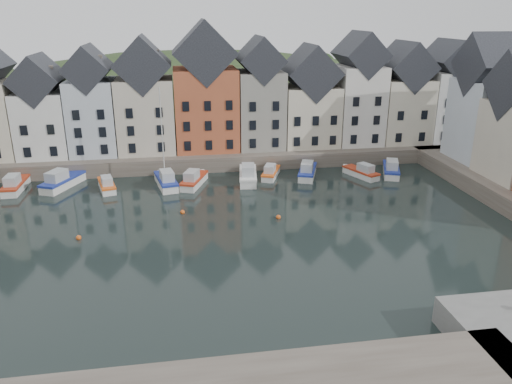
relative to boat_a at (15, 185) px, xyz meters
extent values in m
plane|color=black|center=(24.00, -18.63, -0.71)|extent=(260.00, 260.00, 0.00)
cube|color=#50473E|center=(24.00, 11.37, 0.29)|extent=(90.00, 16.00, 2.00)
ellipsoid|color=#26361B|center=(24.00, 37.37, -18.71)|extent=(153.60, 70.40, 64.00)
sphere|color=#1A3116|center=(10.07, 32.30, 7.99)|extent=(5.77, 5.77, 5.77)
sphere|color=#1A3116|center=(48.87, 42.11, 7.41)|extent=(5.27, 5.27, 5.27)
sphere|color=#1A3116|center=(55.82, 35.57, 7.17)|extent=(5.07, 5.07, 5.07)
sphere|color=#1A3116|center=(38.28, 36.56, 7.11)|extent=(5.01, 5.01, 5.01)
sphere|color=#1A3116|center=(52.33, 41.62, 7.34)|extent=(5.21, 5.21, 5.21)
sphere|color=#1A3116|center=(25.99, 40.01, 7.62)|extent=(5.45, 5.45, 5.45)
sphere|color=#1A3116|center=(61.80, 29.68, 6.50)|extent=(4.49, 4.49, 4.49)
cube|color=silver|center=(2.10, 9.37, 5.60)|extent=(6.56, 8.00, 8.61)
cube|color=black|center=(2.10, 9.37, 11.53)|extent=(6.56, 8.16, 6.56)
cube|color=silver|center=(8.63, 9.37, 6.30)|extent=(6.20, 8.00, 10.02)
cube|color=black|center=(8.63, 9.37, 12.84)|extent=(6.20, 8.16, 6.20)
cube|color=beige|center=(15.73, 9.37, 6.33)|extent=(7.70, 8.00, 10.08)
cube|color=black|center=(15.73, 9.37, 13.28)|extent=(7.70, 8.16, 7.70)
cube|color=#AF5332|center=(24.08, 9.37, 6.93)|extent=(8.69, 8.00, 11.28)
cube|color=black|center=(24.08, 9.37, 14.72)|extent=(8.69, 8.16, 8.69)
cube|color=gray|center=(31.78, 9.37, 6.68)|extent=(6.43, 8.00, 10.78)
cube|color=black|center=(31.78, 9.37, 13.66)|extent=(6.43, 8.16, 6.43)
cube|color=beige|center=(39.08, 9.37, 5.57)|extent=(7.88, 8.00, 8.56)
cube|color=black|center=(39.08, 9.37, 11.80)|extent=(7.88, 8.16, 7.88)
cube|color=silver|center=(46.42, 9.37, 6.93)|extent=(6.50, 8.00, 11.27)
cube|color=black|center=(46.42, 9.37, 14.17)|extent=(6.50, 8.16, 6.50)
cube|color=beige|center=(53.44, 9.37, 5.95)|extent=(7.23, 8.00, 9.32)
cube|color=black|center=(53.44, 9.37, 12.40)|extent=(7.23, 8.16, 7.23)
cube|color=silver|center=(60.29, 9.37, 6.45)|extent=(6.18, 8.00, 10.32)
cube|color=black|center=(60.29, 9.37, 13.14)|extent=(6.18, 8.16, 6.18)
cube|color=silver|center=(60.00, -2.37, 6.48)|extent=(7.47, 8.00, 10.38)
cube|color=black|center=(60.00, -2.37, 13.65)|extent=(7.62, 8.00, 8.00)
sphere|color=#DB5819|center=(20.00, -10.63, -0.56)|extent=(0.50, 0.50, 0.50)
sphere|color=#DB5819|center=(30.00, -13.63, -0.56)|extent=(0.50, 0.50, 0.50)
sphere|color=#DB5819|center=(10.00, -15.63, -0.56)|extent=(0.50, 0.50, 0.50)
cube|color=silver|center=(0.00, 0.20, -0.35)|extent=(1.88, 6.09, 1.11)
cube|color=#AE3318|center=(0.00, 0.20, 0.25)|extent=(1.98, 6.22, 0.25)
cube|color=#A7ACAF|center=(-0.01, -0.72, 0.86)|extent=(1.44, 2.44, 1.22)
cube|color=silver|center=(5.50, 0.49, -0.31)|extent=(4.63, 6.99, 1.24)
cube|color=navy|center=(5.50, 0.49, 0.36)|extent=(4.79, 7.16, 0.28)
cube|color=#A7ACAF|center=(5.08, -0.44, 1.04)|extent=(2.55, 3.11, 1.35)
cube|color=silver|center=(10.97, -1.29, -0.40)|extent=(2.76, 5.48, 0.96)
cube|color=#DB5819|center=(10.97, -1.29, 0.12)|extent=(2.87, 5.60, 0.22)
cube|color=#A7ACAF|center=(11.16, -2.06, 0.65)|extent=(1.68, 2.33, 1.05)
cube|color=silver|center=(18.17, -1.19, -0.34)|extent=(3.07, 6.62, 1.17)
cube|color=navy|center=(18.17, -1.19, 0.30)|extent=(3.20, 6.77, 0.27)
cube|color=#A7ACAF|center=(18.35, -2.13, 0.94)|extent=(1.94, 2.78, 1.28)
cylinder|color=silver|center=(18.05, -0.56, 5.67)|extent=(0.15, 0.15, 11.69)
cube|color=silver|center=(21.67, -1.33, -0.36)|extent=(3.77, 6.23, 1.10)
cube|color=#AE3318|center=(21.67, -1.33, 0.24)|extent=(3.91, 6.38, 0.25)
cube|color=#A7ACAF|center=(21.36, -2.17, 0.84)|extent=(2.14, 2.73, 1.20)
cube|color=silver|center=(28.61, -0.71, -0.31)|extent=(2.90, 6.97, 1.24)
cube|color=silver|center=(28.61, -0.71, 0.36)|extent=(3.02, 7.12, 0.28)
cube|color=#A7ACAF|center=(28.48, -1.72, 1.04)|extent=(1.92, 2.89, 1.35)
cube|color=silver|center=(31.85, 0.44, -0.40)|extent=(3.35, 5.44, 0.96)
cube|color=#DB5819|center=(31.85, 0.44, 0.12)|extent=(3.47, 5.57, 0.22)
cube|color=#A7ACAF|center=(31.56, -0.29, 0.64)|extent=(1.89, 2.39, 1.04)
cube|color=silver|center=(36.68, -0.11, -0.34)|extent=(3.87, 6.50, 1.14)
cube|color=navy|center=(36.68, -0.11, 0.28)|extent=(4.01, 6.66, 0.26)
cube|color=#A7ACAF|center=(36.37, -0.99, 0.90)|extent=(2.21, 2.84, 1.25)
cube|color=silver|center=(43.64, -1.36, -0.39)|extent=(3.61, 5.60, 0.99)
cube|color=#AE3318|center=(43.64, -1.36, 0.15)|extent=(3.74, 5.74, 0.23)
cube|color=#A7ACAF|center=(43.96, -2.10, 0.69)|extent=(2.01, 2.48, 1.08)
cube|color=silver|center=(48.02, -0.99, -0.35)|extent=(3.95, 6.48, 1.14)
cube|color=navy|center=(48.02, -0.99, 0.28)|extent=(4.10, 6.63, 0.26)
cube|color=#A7ACAF|center=(47.69, -1.86, 0.90)|extent=(2.24, 2.84, 1.24)
camera|label=1|loc=(20.00, -61.34, 19.86)|focal=35.00mm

